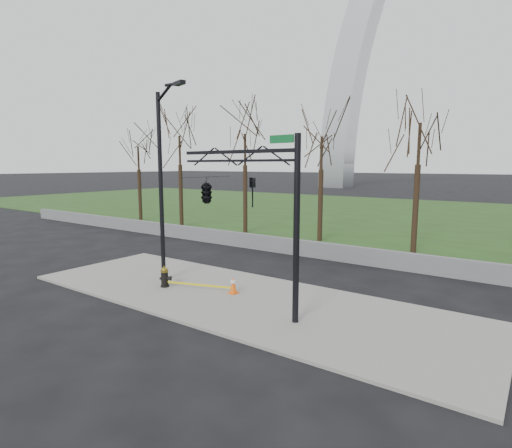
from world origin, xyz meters
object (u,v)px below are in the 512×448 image
Objects in this scene: traffic_cone at (233,285)px; fire_hydrant at (165,277)px; street_light at (163,174)px; traffic_signal_mast at (221,191)px.

fire_hydrant is at bearing -161.70° from traffic_cone.
traffic_cone is 0.08× the size of street_light.
fire_hydrant is at bearing -174.77° from traffic_signal_mast.
fire_hydrant is 0.15× the size of traffic_signal_mast.
traffic_signal_mast is (3.04, 0.04, 3.64)m from fire_hydrant.
street_light is 3.71m from traffic_signal_mast.
street_light is at bearing -174.11° from traffic_cone.
traffic_cone is 0.11× the size of traffic_signal_mast.
traffic_cone is 3.82m from traffic_signal_mast.
fire_hydrant is at bearing -26.83° from street_light.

